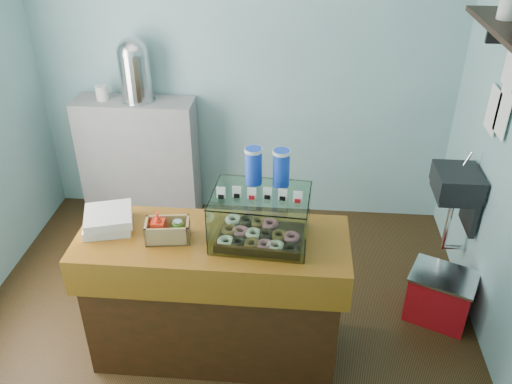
# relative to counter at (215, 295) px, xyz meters

# --- Properties ---
(ground) EXTENTS (3.50, 3.50, 0.00)m
(ground) POSITION_rel_counter_xyz_m (0.00, 0.25, -0.46)
(ground) COLOR black
(ground) RESTS_ON ground
(room_shell) EXTENTS (3.54, 3.04, 2.82)m
(room_shell) POSITION_rel_counter_xyz_m (0.03, 0.26, 1.25)
(room_shell) COLOR #739FA7
(room_shell) RESTS_ON ground
(counter) EXTENTS (1.60, 0.60, 0.90)m
(counter) POSITION_rel_counter_xyz_m (0.00, 0.00, 0.00)
(counter) COLOR #3F1D0C
(counter) RESTS_ON ground
(back_shelf) EXTENTS (1.00, 0.32, 1.10)m
(back_shelf) POSITION_rel_counter_xyz_m (-0.90, 1.57, 0.09)
(back_shelf) COLOR gray
(back_shelf) RESTS_ON ground
(display_case) EXTENTS (0.58, 0.44, 0.52)m
(display_case) POSITION_rel_counter_xyz_m (0.28, 0.04, 0.60)
(display_case) COLOR #321D0F
(display_case) RESTS_ON counter
(condiment_crate) EXTENTS (0.27, 0.18, 0.18)m
(condiment_crate) POSITION_rel_counter_xyz_m (-0.26, -0.03, 0.51)
(condiment_crate) COLOR #A88354
(condiment_crate) RESTS_ON counter
(pastry_boxes) EXTENTS (0.35, 0.34, 0.11)m
(pastry_boxes) POSITION_rel_counter_xyz_m (-0.63, 0.06, 0.50)
(pastry_boxes) COLOR silver
(pastry_boxes) RESTS_ON counter
(coffee_urn) EXTENTS (0.28, 0.28, 0.52)m
(coffee_urn) POSITION_rel_counter_xyz_m (-0.86, 1.58, 0.92)
(coffee_urn) COLOR silver
(coffee_urn) RESTS_ON back_shelf
(red_cooler) EXTENTS (0.52, 0.47, 0.38)m
(red_cooler) POSITION_rel_counter_xyz_m (1.51, 0.42, -0.27)
(red_cooler) COLOR #AF0E15
(red_cooler) RESTS_ON ground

